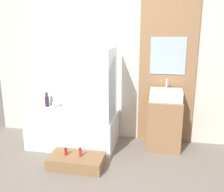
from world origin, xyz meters
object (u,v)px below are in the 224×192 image
(bathtub, at_px, (74,129))
(bottle_soap_primary, at_px, (66,152))
(sink, at_px, (166,95))
(vase_round_light, at_px, (56,104))
(wooden_step_bench, at_px, (77,161))
(vase_tall_dark, at_px, (47,101))
(bottle_soap_secondary, at_px, (80,153))

(bathtub, distance_m, bottle_soap_primary, 0.70)
(sink, relative_size, vase_round_light, 4.08)
(bathtub, height_order, sink, sink)
(wooden_step_bench, distance_m, vase_tall_dark, 1.40)
(sink, height_order, bottle_soap_secondary, sink)
(vase_tall_dark, bearing_deg, wooden_step_bench, -49.75)
(vase_tall_dark, height_order, vase_round_light, vase_tall_dark)
(sink, distance_m, vase_round_light, 1.85)
(bottle_soap_secondary, bearing_deg, wooden_step_bench, 180.00)
(vase_tall_dark, relative_size, bottle_soap_secondary, 2.06)
(wooden_step_bench, bearing_deg, vase_round_light, 124.86)
(bathtub, distance_m, vase_round_light, 0.59)
(vase_tall_dark, bearing_deg, bottle_soap_primary, -54.99)
(bathtub, distance_m, sink, 1.53)
(vase_round_light, relative_size, bottle_soap_secondary, 0.97)
(bathtub, relative_size, sink, 2.82)
(bathtub, relative_size, bottle_soap_primary, 12.90)
(sink, relative_size, bottle_soap_primary, 4.57)
(wooden_step_bench, bearing_deg, bottle_soap_primary, 180.00)
(bathtub, relative_size, vase_tall_dark, 5.45)
(bathtub, relative_size, wooden_step_bench, 1.82)
(bottle_soap_primary, bearing_deg, bathtub, 99.75)
(bathtub, height_order, bottle_soap_primary, bathtub)
(bathtub, xyz_separation_m, vase_tall_dark, (-0.58, 0.31, 0.34))
(sink, xyz_separation_m, vase_round_light, (-1.82, 0.14, -0.29))
(wooden_step_bench, xyz_separation_m, vase_tall_dark, (-0.84, 1.00, 0.51))
(wooden_step_bench, height_order, vase_tall_dark, vase_tall_dark)
(bottle_soap_secondary, bearing_deg, bathtub, 114.80)
(vase_round_light, bearing_deg, bathtub, -34.42)
(bathtub, bearing_deg, bottle_soap_primary, -80.25)
(vase_tall_dark, bearing_deg, bathtub, -27.96)
(sink, bearing_deg, vase_round_light, 175.51)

